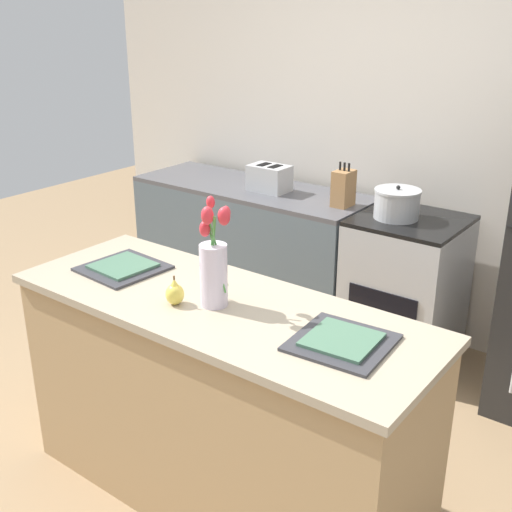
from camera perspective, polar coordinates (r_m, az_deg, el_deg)
ground_plane at (r=3.08m, az=-3.00°, el=-20.31°), size 10.00×10.00×0.00m
back_wall at (r=4.09m, az=15.25°, el=10.90°), size 5.20×0.08×2.70m
kitchen_island at (r=2.78m, az=-3.19°, el=-12.98°), size 1.80×0.66×0.95m
back_counter at (r=4.50m, az=-0.40°, el=0.67°), size 1.68×0.60×0.90m
stove_range at (r=3.96m, az=13.07°, el=-2.96°), size 0.60×0.61×0.90m
flower_vase at (r=2.46m, az=-3.73°, el=-0.92°), size 0.16×0.13×0.42m
pear_figurine at (r=2.53m, az=-7.23°, el=-3.28°), size 0.07×0.07×0.12m
plate_setting_left at (r=2.91m, az=-11.74°, el=-0.99°), size 0.35×0.35×0.02m
plate_setting_right at (r=2.26m, az=7.63°, el=-7.54°), size 0.35×0.35×0.02m
toaster at (r=4.23m, az=1.19°, el=6.94°), size 0.28×0.18×0.17m
cooking_pot at (r=3.76m, az=12.42°, el=4.56°), size 0.27×0.27×0.19m
knife_block at (r=3.93m, az=7.78°, el=5.99°), size 0.10×0.14×0.27m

